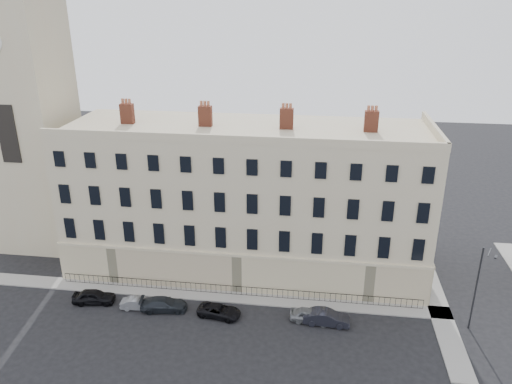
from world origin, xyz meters
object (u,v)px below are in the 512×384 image
car_a (94,297)px  car_b (139,303)px  car_e (311,316)px  car_d (219,311)px  car_c (164,304)px  car_f (326,318)px  streetlamp (477,285)px

car_a → car_b: (4.50, -0.31, -0.12)m
car_e → car_d: bearing=96.9°
car_c → car_f: 14.85m
car_a → car_f: bearing=-98.8°
car_d → car_f: size_ratio=0.96×
streetlamp → car_d: bearing=-152.3°
car_b → car_c: 2.39m
car_a → car_d: bearing=-100.1°
car_d → car_a: bearing=96.1°
car_b → streetlamp: 29.90m
car_f → car_c: bearing=91.9°
car_b → streetlamp: streetlamp is taller
car_a → car_b: 4.51m
car_a → car_d: (12.13, -0.48, -0.12)m
car_b → car_f: car_f is taller
car_d → car_c: bearing=96.0°
car_b → car_d: size_ratio=0.84×
car_c → streetlamp: size_ratio=0.54×
car_c → car_a: bearing=79.6°
streetlamp → car_a: bearing=-154.1°
car_e → car_f: (1.38, -0.17, 0.04)m
car_c → streetlamp: 27.53m
car_a → streetlamp: bearing=-96.8°
car_b → car_f: (17.24, -0.04, 0.13)m
car_e → car_c: bearing=95.1°
car_f → streetlamp: streetlamp is taller
car_d → car_f: (9.61, 0.13, 0.13)m
car_a → car_e: bearing=-98.4°
car_d → car_b: bearing=97.2°
car_a → car_c: 6.89m
car_c → car_e: size_ratio=1.16×
streetlamp → car_f: bearing=-150.6°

